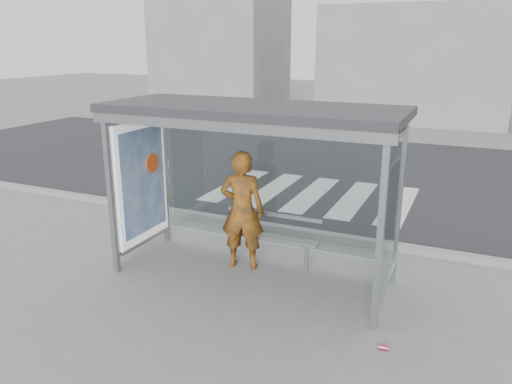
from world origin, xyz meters
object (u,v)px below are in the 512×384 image
at_px(bench, 270,236).
at_px(soda_can, 383,347).
at_px(person, 242,210).
at_px(bus_shelter, 230,147).

height_order(bench, soda_can, bench).
bearing_deg(person, soda_can, 138.56).
bearing_deg(bench, bus_shelter, -136.01).
bearing_deg(bench, person, -149.85).
bearing_deg(bus_shelter, person, 70.40).
distance_m(person, soda_can, 3.00).
bearing_deg(soda_can, person, 150.83).
relative_size(bus_shelter, bench, 2.63).
distance_m(bench, soda_can, 2.70).
distance_m(bus_shelter, soda_can, 3.43).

